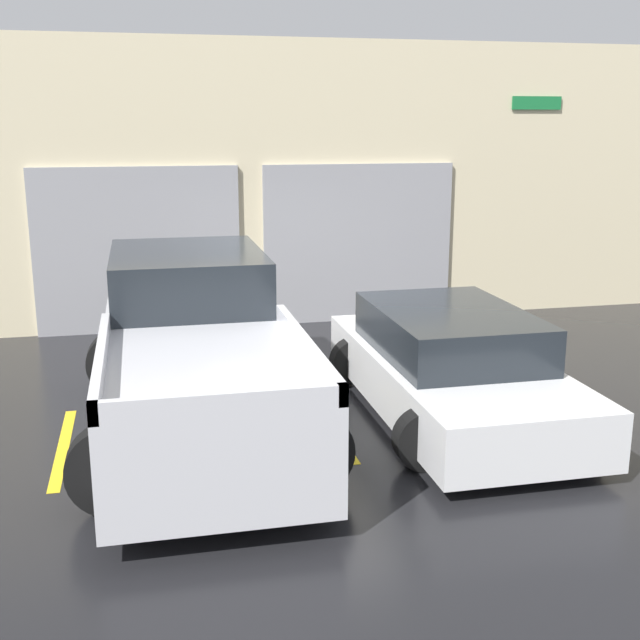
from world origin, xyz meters
The scene contains 7 objects.
ground_plane centered at (0.00, 0.00, 0.00)m, with size 28.00×28.00×0.00m, color black.
shophouse_building centered at (-0.01, 3.29, 2.28)m, with size 17.25×0.68×4.61m.
pickup_truck centered at (-1.44, -1.50, 0.86)m, with size 2.54×5.19×1.81m.
sedan_white centered at (1.44, -1.75, 0.58)m, with size 2.22×4.28×1.24m.
parking_stripe_far_left centered at (-2.88, -1.78, 0.00)m, with size 0.12×2.20×0.01m, color gold.
parking_stripe_left centered at (0.00, -1.78, 0.00)m, with size 0.12×2.20×0.01m, color gold.
parking_stripe_centre centered at (2.88, -1.78, 0.00)m, with size 0.12×2.20×0.01m, color gold.
Camera 1 is at (-1.96, -10.01, 3.32)m, focal length 45.00 mm.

